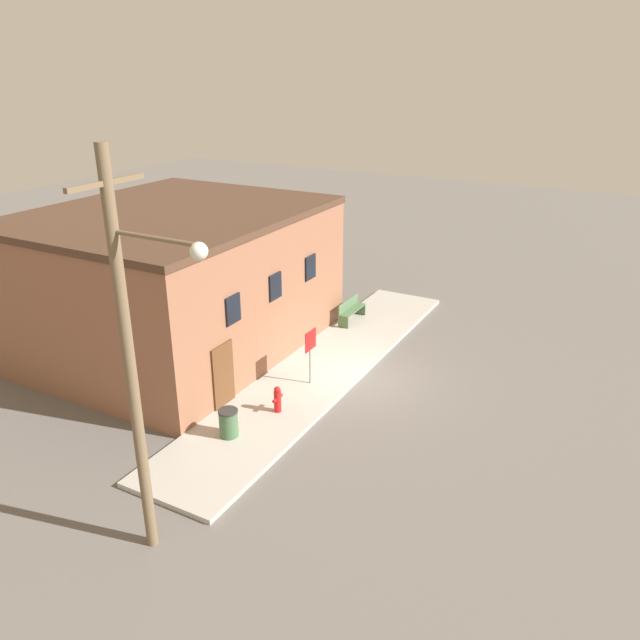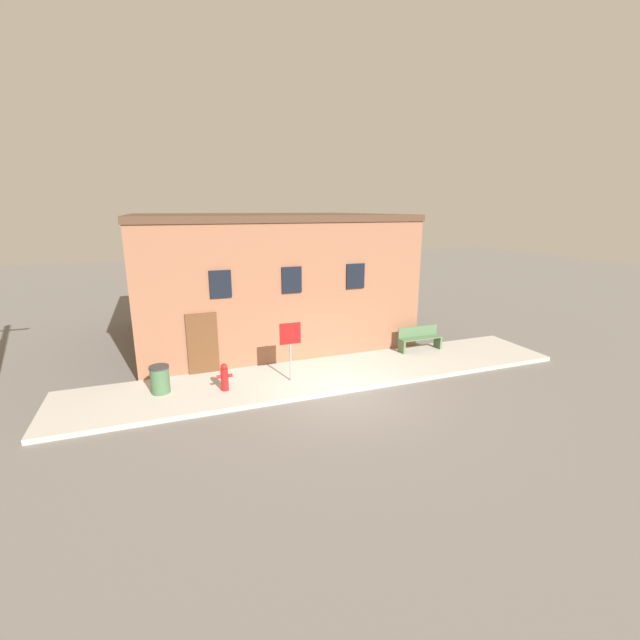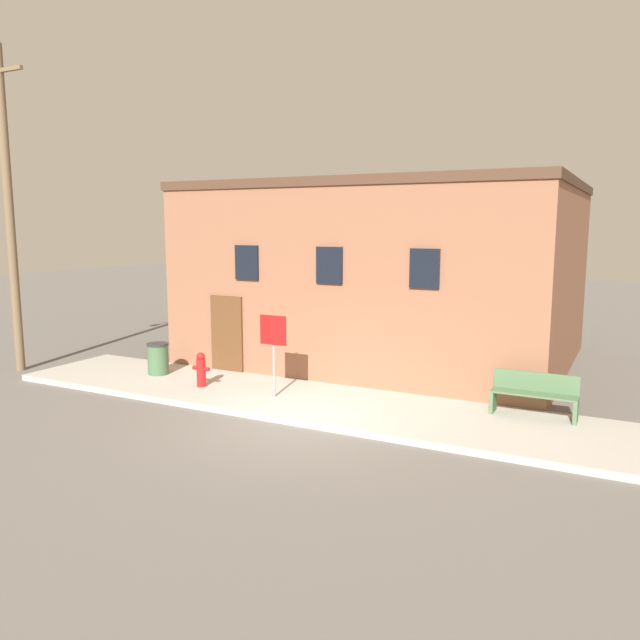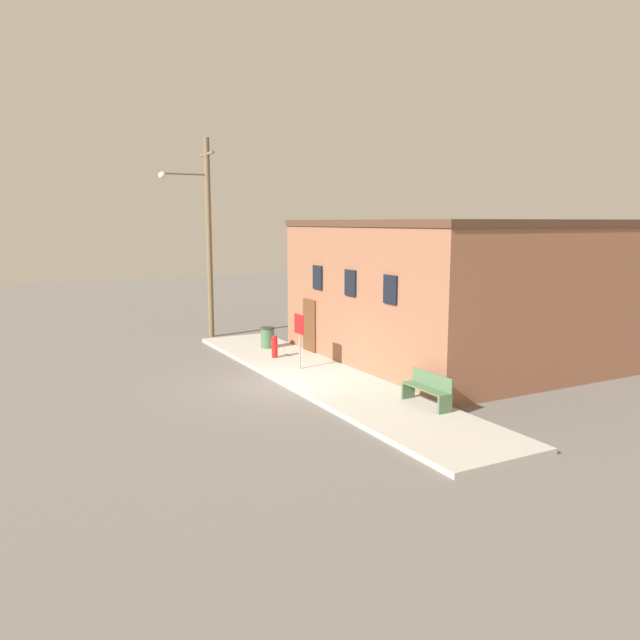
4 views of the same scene
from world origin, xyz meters
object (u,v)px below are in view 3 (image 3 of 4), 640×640
fire_hydrant (201,369)px  utility_pole (4,201)px  trash_bin (158,359)px  stop_sign (273,340)px  bench (534,395)px

fire_hydrant → utility_pole: (-6.07, -0.59, 4.17)m
utility_pole → trash_bin: bearing=14.4°
fire_hydrant → stop_sign: (2.09, 0.01, 0.91)m
bench → trash_bin: 9.53m
fire_hydrant → trash_bin: fire_hydrant is taller
fire_hydrant → bench: size_ratio=0.50×
stop_sign → trash_bin: 4.05m
fire_hydrant → bench: bench is taller
fire_hydrant → stop_sign: 2.28m
fire_hydrant → utility_pole: size_ratio=0.10×
utility_pole → fire_hydrant: bearing=5.5°
trash_bin → stop_sign: bearing=-7.2°
fire_hydrant → bench: 7.77m
stop_sign → trash_bin: (-3.91, 0.49, -0.92)m
trash_bin → bench: bearing=4.3°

